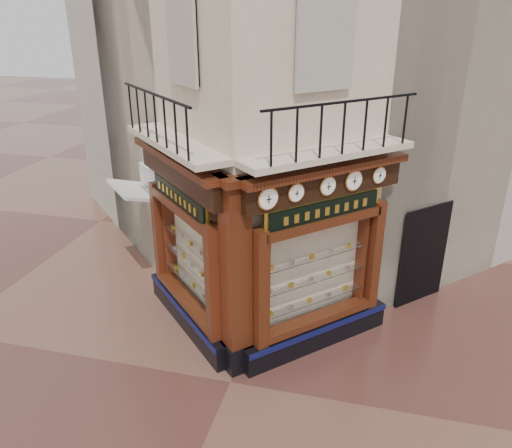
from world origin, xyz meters
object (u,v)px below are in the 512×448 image
(clock_a, at_px, (268,199))
(awning, at_px, (144,283))
(signboard_right, at_px, (325,210))
(clock_b, at_px, (296,193))
(clock_c, at_px, (328,186))
(clock_d, at_px, (353,180))
(clock_e, at_px, (379,175))
(corner_pilaster, at_px, (236,281))
(signboard_left, at_px, (179,197))

(clock_a, bearing_deg, awning, 101.31)
(clock_a, xyz_separation_m, signboard_right, (0.87, 1.03, -0.52))
(clock_b, xyz_separation_m, clock_c, (0.49, 0.49, -0.00))
(clock_d, distance_m, clock_e, 0.64)
(signboard_right, bearing_deg, clock_d, -11.38)
(clock_a, height_order, clock_b, clock_a)
(clock_b, xyz_separation_m, clock_e, (1.38, 1.38, -0.00))
(corner_pilaster, relative_size, clock_c, 10.86)
(clock_b, relative_size, clock_c, 0.95)
(clock_a, distance_m, clock_d, 1.89)
(clock_d, height_order, awning, clock_d)
(clock_c, bearing_deg, clock_a, 180.00)
(corner_pilaster, distance_m, clock_b, 1.99)
(corner_pilaster, distance_m, clock_c, 2.41)
(clock_e, height_order, signboard_right, clock_e)
(clock_b, height_order, clock_d, clock_d)
(clock_b, distance_m, signboard_right, 0.93)
(clock_a, distance_m, clock_c, 1.28)
(clock_e, bearing_deg, clock_d, -180.00)
(clock_c, bearing_deg, clock_d, 0.00)
(corner_pilaster, distance_m, awning, 4.58)
(clock_d, relative_size, signboard_left, 0.21)
(corner_pilaster, bearing_deg, signboard_left, 100.25)
(corner_pilaster, bearing_deg, clock_c, -14.21)
(clock_c, relative_size, awning, 0.23)
(clock_b, relative_size, clock_e, 1.02)
(clock_e, distance_m, signboard_left, 3.95)
(clock_b, height_order, signboard_left, clock_b)
(clock_e, bearing_deg, clock_b, -180.00)
(clock_e, height_order, awning, clock_e)
(clock_b, relative_size, clock_d, 0.85)
(corner_pilaster, distance_m, clock_a, 1.77)
(corner_pilaster, height_order, clock_c, corner_pilaster)
(corner_pilaster, xyz_separation_m, clock_d, (1.93, 1.32, 1.67))
(signboard_left, bearing_deg, clock_e, -123.78)
(clock_d, bearing_deg, clock_a, -180.00)
(clock_c, distance_m, clock_d, 0.61)
(clock_b, relative_size, awning, 0.22)
(clock_d, bearing_deg, clock_e, 0.00)
(clock_b, relative_size, signboard_left, 0.18)
(clock_c, height_order, signboard_left, clock_c)
(clock_a, xyz_separation_m, signboard_left, (-2.05, 1.03, -0.52))
(signboard_left, relative_size, signboard_right, 0.98)
(clock_e, bearing_deg, signboard_right, 174.68)
(clock_c, height_order, signboard_right, clock_c)
(clock_d, relative_size, awning, 0.26)
(clock_e, height_order, signboard_left, clock_e)
(clock_c, height_order, clock_d, clock_d)
(awning, relative_size, signboard_right, 0.81)
(clock_c, xyz_separation_m, signboard_left, (-2.96, 0.12, -0.52))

